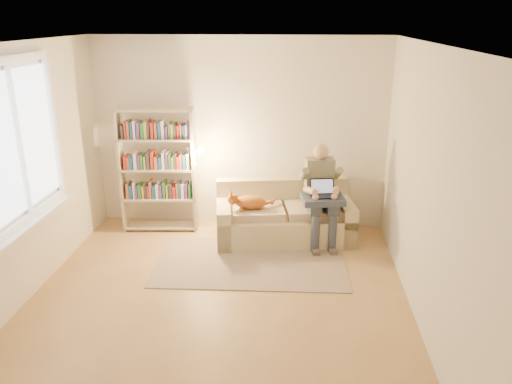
# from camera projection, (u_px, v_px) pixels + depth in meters

# --- Properties ---
(floor) EXTENTS (4.50, 4.50, 0.00)m
(floor) POSITION_uv_depth(u_px,v_px,m) (216.00, 306.00, 5.15)
(floor) COLOR #9C7647
(floor) RESTS_ON ground
(ceiling) EXTENTS (4.00, 4.50, 0.02)m
(ceiling) POSITION_uv_depth(u_px,v_px,m) (208.00, 44.00, 4.28)
(ceiling) COLOR white
(ceiling) RESTS_ON wall_back
(wall_left) EXTENTS (0.02, 4.50, 2.60)m
(wall_left) POSITION_uv_depth(u_px,v_px,m) (10.00, 182.00, 4.87)
(wall_left) COLOR silver
(wall_left) RESTS_ON floor
(wall_right) EXTENTS (0.02, 4.50, 2.60)m
(wall_right) POSITION_uv_depth(u_px,v_px,m) (429.00, 193.00, 4.56)
(wall_right) COLOR silver
(wall_right) RESTS_ON floor
(wall_back) EXTENTS (4.00, 0.02, 2.60)m
(wall_back) POSITION_uv_depth(u_px,v_px,m) (240.00, 134.00, 6.83)
(wall_back) COLOR silver
(wall_back) RESTS_ON floor
(wall_front) EXTENTS (4.00, 0.02, 2.60)m
(wall_front) POSITION_uv_depth(u_px,v_px,m) (142.00, 327.00, 2.60)
(wall_front) COLOR silver
(wall_front) RESTS_ON floor
(window) EXTENTS (0.12, 1.52, 1.69)m
(window) POSITION_uv_depth(u_px,v_px,m) (25.00, 169.00, 5.03)
(window) COLOR white
(window) RESTS_ON wall_left
(sofa) EXTENTS (1.88, 1.06, 0.76)m
(sofa) POSITION_uv_depth(u_px,v_px,m) (284.00, 219.00, 6.64)
(sofa) COLOR #C5BA8B
(sofa) RESTS_ON floor
(person) EXTENTS (0.44, 0.62, 1.30)m
(person) POSITION_uv_depth(u_px,v_px,m) (321.00, 189.00, 6.38)
(person) COLOR gray
(person) RESTS_ON sofa
(cat) EXTENTS (0.60, 0.28, 0.22)m
(cat) POSITION_uv_depth(u_px,v_px,m) (252.00, 202.00, 6.40)
(cat) COLOR orange
(cat) RESTS_ON sofa
(blanket) EXTENTS (0.57, 0.50, 0.08)m
(blanket) POSITION_uv_depth(u_px,v_px,m) (319.00, 199.00, 6.29)
(blanket) COLOR #2D364F
(blanket) RESTS_ON person
(laptop) EXTENTS (0.34, 0.31, 0.24)m
(laptop) POSITION_uv_depth(u_px,v_px,m) (319.00, 191.00, 6.27)
(laptop) COLOR black
(laptop) RESTS_ON blanket
(bookshelf) EXTENTS (1.15, 0.34, 1.71)m
(bookshelf) POSITION_uv_depth(u_px,v_px,m) (158.00, 164.00, 6.70)
(bookshelf) COLOR #B8A88B
(bookshelf) RESTS_ON floor
(rug) EXTENTS (2.32, 1.42, 0.01)m
(rug) POSITION_uv_depth(u_px,v_px,m) (251.00, 262.00, 6.06)
(rug) COLOR gray
(rug) RESTS_ON floor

